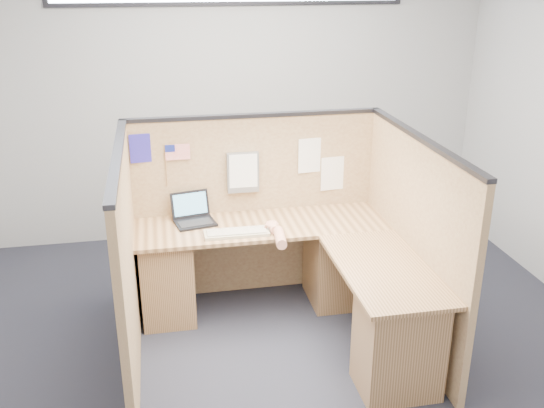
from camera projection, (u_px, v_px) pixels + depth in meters
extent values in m
plane|color=#1F202C|center=(279.00, 353.00, 4.35)|extent=(5.00, 5.00, 0.00)
plane|color=#B0B2B6|center=(233.00, 98.00, 5.90)|extent=(5.00, 0.00, 5.00)
plane|color=#B0B2B6|center=(434.00, 399.00, 1.79)|extent=(5.00, 0.00, 5.00)
cube|color=#896344|center=(255.00, 206.00, 4.99)|extent=(2.05, 0.05, 1.50)
cube|color=#232328|center=(254.00, 115.00, 4.72)|extent=(2.05, 0.06, 0.03)
cube|color=#896344|center=(128.00, 266.00, 3.99)|extent=(0.05, 1.80, 1.50)
cube|color=#232328|center=(117.00, 155.00, 3.71)|extent=(0.06, 1.80, 0.03)
cube|color=#896344|center=(413.00, 242.00, 4.35)|extent=(0.05, 1.80, 1.50)
cube|color=#232328|center=(422.00, 139.00, 4.07)|extent=(0.06, 1.80, 0.03)
cube|color=brown|center=(262.00, 226.00, 4.71)|extent=(1.95, 0.60, 0.03)
cube|color=brown|center=(384.00, 269.00, 4.03)|extent=(0.60, 1.15, 0.03)
cube|color=brown|center=(167.00, 276.00, 4.71)|extent=(0.40, 0.50, 0.70)
cube|color=brown|center=(334.00, 261.00, 4.95)|extent=(0.40, 0.50, 0.70)
cube|color=brown|center=(399.00, 343.00, 3.87)|extent=(0.50, 0.40, 0.70)
cube|color=black|center=(195.00, 223.00, 4.70)|extent=(0.34, 0.28, 0.02)
cube|color=black|center=(193.00, 204.00, 4.79)|extent=(0.31, 0.12, 0.20)
cube|color=teal|center=(193.00, 204.00, 4.78)|extent=(0.27, 0.10, 0.16)
cube|color=tan|center=(237.00, 233.00, 4.51)|extent=(0.49, 0.17, 0.02)
cube|color=silver|center=(237.00, 231.00, 4.51)|extent=(0.44, 0.14, 0.01)
ellipsoid|color=#BBBBC0|center=(272.00, 228.00, 4.58)|extent=(0.12, 0.09, 0.05)
ellipsoid|color=tan|center=(272.00, 225.00, 4.56)|extent=(0.10, 0.12, 0.05)
cylinder|color=tan|center=(274.00, 229.00, 4.52)|extent=(0.07, 0.05, 0.07)
cylinder|color=tan|center=(280.00, 237.00, 4.38)|extent=(0.11, 0.29, 0.09)
cube|color=#282197|center=(141.00, 148.00, 4.61)|extent=(0.17, 0.02, 0.22)
cylinder|color=olive|center=(166.00, 166.00, 4.68)|extent=(0.01, 0.01, 0.33)
cube|color=red|center=(178.00, 152.00, 4.66)|extent=(0.19, 0.00, 0.12)
cube|color=navy|center=(170.00, 148.00, 4.64)|extent=(0.08, 0.00, 0.06)
cube|color=slate|center=(243.00, 172.00, 4.81)|extent=(0.25, 0.05, 0.32)
cube|color=white|center=(243.00, 171.00, 4.78)|extent=(0.22, 0.01, 0.27)
cube|color=white|center=(312.00, 155.00, 4.90)|extent=(0.22, 0.03, 0.29)
cube|color=white|center=(334.00, 173.00, 4.99)|extent=(0.22, 0.02, 0.28)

